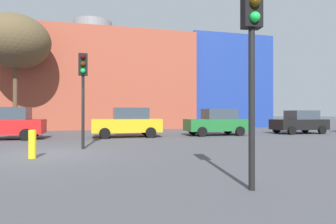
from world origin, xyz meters
TOP-DOWN VIEW (x-y plane):
  - ground_plane at (0.00, 0.00)m, footprint 200.00×200.00m
  - building_backdrop at (1.37, 20.23)m, footprint 36.38×11.72m
  - parked_car_1 at (-3.16, 6.57)m, footprint 4.16×2.04m
  - parked_car_2 at (3.64, 6.57)m, footprint 4.15×2.04m
  - parked_car_3 at (9.52, 6.57)m, footprint 4.04×1.98m
  - parked_car_4 at (15.96, 6.57)m, footprint 3.83×1.88m
  - traffic_light_near_right at (4.68, -6.05)m, footprint 0.38×0.38m
  - traffic_light_island at (1.24, 1.21)m, footprint 0.36×0.36m
  - bare_tree_0 at (-4.05, 12.11)m, footprint 4.96×4.96m
  - bollard_yellow_0 at (-0.24, -0.90)m, footprint 0.24×0.24m

SIDE VIEW (x-z plane):
  - ground_plane at x=0.00m, z-range 0.00..0.00m
  - bollard_yellow_0 at x=-0.24m, z-range 0.00..0.92m
  - parked_car_4 at x=15.96m, z-range 0.00..1.66m
  - parked_car_3 at x=9.52m, z-range 0.00..1.74m
  - parked_car_2 at x=3.64m, z-range -0.01..1.79m
  - parked_car_1 at x=-3.16m, z-range -0.01..1.80m
  - traffic_light_island at x=1.24m, z-range 0.92..4.85m
  - traffic_light_near_right at x=4.68m, z-range 0.94..4.95m
  - building_backdrop at x=1.37m, z-range -0.87..10.27m
  - bare_tree_0 at x=-4.05m, z-range 2.37..11.12m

